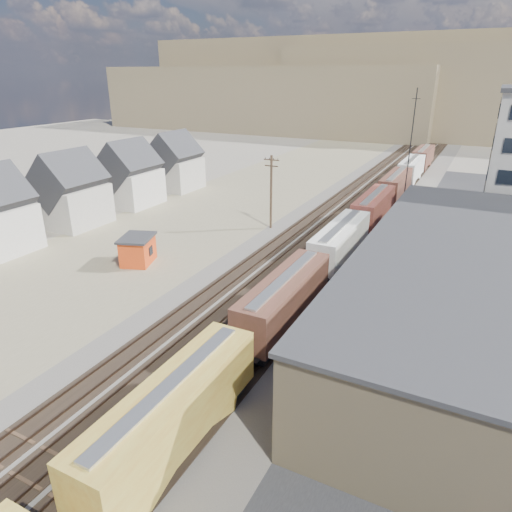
% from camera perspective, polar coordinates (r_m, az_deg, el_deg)
% --- Properties ---
extents(ground, '(300.00, 300.00, 0.00)m').
position_cam_1_polar(ground, '(28.87, -20.86, -23.64)').
color(ground, '#6B6356').
rests_on(ground, ground).
extents(ballast_bed, '(18.00, 200.00, 0.06)m').
position_cam_1_polar(ballast_bed, '(67.55, 11.33, 4.34)').
color(ballast_bed, '#4C4742').
rests_on(ballast_bed, ground).
extents(dirt_yard, '(24.00, 180.00, 0.03)m').
position_cam_1_polar(dirt_yard, '(67.01, -7.85, 4.41)').
color(dirt_yard, '#736A4F').
rests_on(dirt_yard, ground).
extents(rail_tracks, '(11.40, 200.00, 0.24)m').
position_cam_1_polar(rail_tracks, '(67.67, 10.88, 4.47)').
color(rail_tracks, black).
rests_on(rail_tracks, ground).
extents(freight_train, '(3.00, 119.74, 4.46)m').
position_cam_1_polar(freight_train, '(57.82, 12.72, 4.11)').
color(freight_train, black).
rests_on(freight_train, ground).
extents(warehouse, '(12.40, 40.40, 7.25)m').
position_cam_1_polar(warehouse, '(40.77, 22.03, -3.37)').
color(warehouse, tan).
rests_on(warehouse, ground).
extents(utility_pole_north, '(2.20, 0.32, 10.00)m').
position_cam_1_polar(utility_pole_north, '(61.70, 1.90, 8.17)').
color(utility_pole_north, '#382619').
rests_on(utility_pole_north, ground).
extents(radio_mast, '(1.20, 0.16, 18.00)m').
position_cam_1_polar(radio_mast, '(73.92, 18.67, 12.39)').
color(radio_mast, black).
rests_on(radio_mast, ground).
extents(townhouse_row, '(8.15, 68.16, 10.47)m').
position_cam_1_polar(townhouse_row, '(64.96, -26.07, 5.77)').
color(townhouse_row, '#B7B2A8').
rests_on(townhouse_row, ground).
extents(hills_north, '(265.00, 80.00, 32.00)m').
position_cam_1_polar(hills_north, '(181.10, 22.88, 18.49)').
color(hills_north, brown).
rests_on(hills_north, ground).
extents(maintenance_shed, '(4.59, 5.18, 3.16)m').
position_cam_1_polar(maintenance_shed, '(52.59, -14.56, 0.78)').
color(maintenance_shed, '#DA4114').
rests_on(maintenance_shed, ground).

